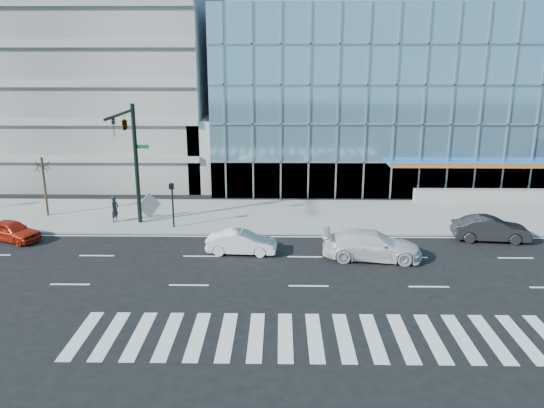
{
  "coord_description": "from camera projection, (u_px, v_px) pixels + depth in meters",
  "views": [
    {
      "loc": [
        -1.44,
        -28.43,
        11.05
      ],
      "look_at": [
        -1.94,
        3.0,
        2.3
      ],
      "focal_mm": 35.0,
      "sensor_mm": 36.0,
      "label": 1
    }
  ],
  "objects": [
    {
      "name": "sidewalk",
      "position": [
        300.0,
        215.0,
        38.01
      ],
      "size": [
        120.0,
        8.0,
        0.15
      ],
      "primitive_type": "cube",
      "color": "gray",
      "rests_on": "ground"
    },
    {
      "name": "street_tree_near",
      "position": [
        42.0,
        165.0,
        36.81
      ],
      "size": [
        1.1,
        1.1,
        4.23
      ],
      "color": "#332319",
      "rests_on": "sidewalk"
    },
    {
      "name": "white_sedan",
      "position": [
        242.0,
        242.0,
        30.72
      ],
      "size": [
        4.12,
        1.66,
        1.33
      ],
      "primitive_type": "imported",
      "rotation": [
        0.0,
        0.0,
        1.51
      ],
      "color": "white",
      "rests_on": "ground"
    },
    {
      "name": "white_suv",
      "position": [
        372.0,
        245.0,
        29.86
      ],
      "size": [
        5.73,
        2.82,
        1.6
      ],
      "primitive_type": "imported",
      "rotation": [
        0.0,
        0.0,
        1.46
      ],
      "color": "silver",
      "rests_on": "ground"
    },
    {
      "name": "dark_sedan",
      "position": [
        491.0,
        229.0,
        32.84
      ],
      "size": [
        4.71,
        2.04,
        1.51
      ],
      "primitive_type": "imported",
      "rotation": [
        0.0,
        0.0,
        1.47
      ],
      "color": "black",
      "rests_on": "ground"
    },
    {
      "name": "pedestrian",
      "position": [
        115.0,
        209.0,
        36.05
      ],
      "size": [
        0.61,
        0.76,
        1.8
      ],
      "primitive_type": "imported",
      "rotation": [
        0.0,
        0.0,
        1.26
      ],
      "color": "black",
      "rests_on": "sidewalk"
    },
    {
      "name": "traffic_signal",
      "position": [
        128.0,
        138.0,
        33.24
      ],
      "size": [
        1.14,
        5.74,
        8.0
      ],
      "color": "black",
      "rests_on": "sidewalk"
    },
    {
      "name": "ground",
      "position": [
        305.0,
        257.0,
        30.33
      ],
      "size": [
        160.0,
        160.0,
        0.0
      ],
      "primitive_type": "plane",
      "color": "black",
      "rests_on": "ground"
    },
    {
      "name": "ramp_block",
      "position": [
        229.0,
        151.0,
        46.95
      ],
      "size": [
        6.0,
        8.0,
        6.0
      ],
      "primitive_type": "cube",
      "color": "gray",
      "rests_on": "ground"
    },
    {
      "name": "red_sedan",
      "position": [
        11.0,
        231.0,
        32.82
      ],
      "size": [
        4.13,
        2.83,
        1.31
      ],
      "primitive_type": "imported",
      "rotation": [
        0.0,
        0.0,
        1.2
      ],
      "color": "#AB1F0D",
      "rests_on": "ground"
    },
    {
      "name": "ped_signal_post",
      "position": [
        172.0,
        198.0,
        34.64
      ],
      "size": [
        0.3,
        0.33,
        3.0
      ],
      "color": "black",
      "rests_on": "sidewalk"
    },
    {
      "name": "theatre_building",
      "position": [
        434.0,
        93.0,
        53.15
      ],
      "size": [
        42.0,
        26.0,
        15.0
      ],
      "primitive_type": "cube",
      "color": "#77ABC6",
      "rests_on": "ground"
    },
    {
      "name": "parking_garage",
      "position": [
        95.0,
        68.0,
        52.99
      ],
      "size": [
        24.0,
        24.0,
        20.0
      ],
      "primitive_type": "cube",
      "color": "gray",
      "rests_on": "ground"
    },
    {
      "name": "tilted_panel",
      "position": [
        149.0,
        206.0,
        36.85
      ],
      "size": [
        1.44,
        1.24,
        1.84
      ],
      "primitive_type": "cube",
      "rotation": [
        0.0,
        0.78,
        0.71
      ],
      "color": "#AAAAAA",
      "rests_on": "sidewalk"
    }
  ]
}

